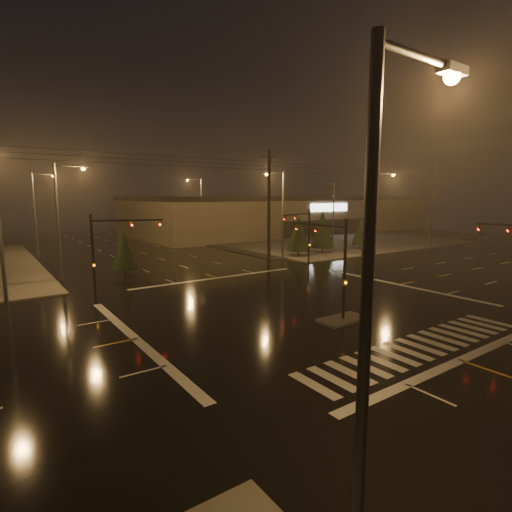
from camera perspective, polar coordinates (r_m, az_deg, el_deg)
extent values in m
plane|color=black|center=(27.08, 6.04, -7.04)|extent=(140.00, 140.00, 0.00)
cube|color=#43413C|center=(68.85, 8.53, 2.49)|extent=(36.00, 36.00, 0.12)
cube|color=#43413C|center=(24.31, 12.31, -8.84)|extent=(3.00, 1.60, 0.15)
cube|color=beige|center=(21.47, 22.35, -11.87)|extent=(15.00, 2.60, 0.01)
cube|color=beige|center=(20.55, 27.16, -13.11)|extent=(16.00, 0.50, 0.01)
cube|color=beige|center=(35.85, -5.58, -3.14)|extent=(16.00, 0.50, 0.01)
cube|color=black|center=(71.01, 12.57, 2.55)|extent=(50.00, 24.00, 0.08)
cube|color=#746853|center=(83.92, 3.51, 6.01)|extent=(60.00, 28.00, 7.00)
cube|color=black|center=(83.84, 3.54, 8.26)|extent=(60.20, 28.20, 0.80)
cube|color=white|center=(73.36, 10.44, 6.84)|extent=(9.00, 0.20, 1.40)
cube|color=black|center=(73.58, 10.34, 4.04)|extent=(22.00, 0.15, 2.80)
cylinder|color=black|center=(23.61, 12.54, -2.04)|extent=(0.18, 0.18, 6.00)
cylinder|color=black|center=(24.85, 8.90, 4.40)|extent=(0.12, 4.50, 0.12)
imported|color=#594707|center=(26.35, 5.84, 4.58)|extent=(0.16, 0.20, 1.00)
cube|color=#594707|center=(23.75, 12.48, -3.70)|extent=(0.25, 0.18, 0.35)
cylinder|color=black|center=(41.13, 7.56, 2.56)|extent=(0.18, 0.18, 6.00)
cylinder|color=black|center=(38.75, 5.92, 5.93)|extent=(4.74, 1.82, 0.12)
imported|color=#594707|center=(36.80, 4.20, 5.74)|extent=(0.24, 0.22, 1.00)
cube|color=#594707|center=(41.21, 7.54, 1.59)|extent=(0.25, 0.18, 0.35)
cylinder|color=black|center=(31.14, -22.26, 0.06)|extent=(0.18, 0.18, 6.00)
cylinder|color=black|center=(30.67, -17.87, 4.87)|extent=(4.74, 1.82, 0.12)
imported|color=#594707|center=(30.65, -13.65, 4.94)|extent=(0.24, 0.22, 1.00)
cube|color=#594707|center=(31.25, -22.18, -1.21)|extent=(0.25, 0.18, 0.35)
imported|color=#594707|center=(29.33, 29.34, 3.93)|extent=(0.22, 0.24, 1.00)
cylinder|color=#38383A|center=(7.67, 15.40, -9.01)|extent=(0.24, 0.24, 10.00)
cylinder|color=#38383A|center=(8.66, 22.40, 24.90)|extent=(2.40, 0.14, 0.14)
cube|color=#38383A|center=(9.55, 26.26, 22.76)|extent=(0.70, 0.30, 0.18)
sphere|color=orange|center=(9.51, 26.20, 22.00)|extent=(0.32, 0.32, 0.32)
cylinder|color=#38383A|center=(38.11, -26.43, 4.28)|extent=(0.24, 0.24, 10.00)
cylinder|color=#38383A|center=(38.32, -25.11, 11.58)|extent=(2.40, 0.14, 0.14)
cube|color=#38383A|center=(38.53, -23.47, 11.59)|extent=(0.70, 0.30, 0.18)
sphere|color=orange|center=(38.52, -23.46, 11.40)|extent=(0.32, 0.32, 0.32)
cylinder|color=#38383A|center=(53.96, -29.04, 5.11)|extent=(0.24, 0.24, 10.00)
cylinder|color=#38383A|center=(54.11, -28.14, 10.28)|extent=(2.40, 0.14, 0.14)
cube|color=#38383A|center=(54.26, -26.97, 10.30)|extent=(0.70, 0.30, 0.18)
sphere|color=orange|center=(54.26, -26.96, 10.16)|extent=(0.32, 0.32, 0.32)
cylinder|color=#38383A|center=(45.79, 3.87, 5.73)|extent=(0.24, 0.24, 10.00)
cylinder|color=#38383A|center=(45.06, 2.72, 11.81)|extent=(2.40, 0.14, 0.14)
cube|color=#38383A|center=(44.39, 1.57, 11.80)|extent=(0.70, 0.30, 0.18)
sphere|color=orange|center=(44.39, 1.57, 11.63)|extent=(0.32, 0.32, 0.32)
cylinder|color=#38383A|center=(62.62, -7.76, 6.44)|extent=(0.24, 0.24, 10.00)
cylinder|color=#38383A|center=(62.09, -8.85, 10.83)|extent=(2.40, 0.14, 0.14)
cube|color=#38383A|center=(61.61, -9.78, 10.78)|extent=(0.70, 0.30, 0.18)
sphere|color=orange|center=(61.60, -9.78, 10.66)|extent=(0.32, 0.32, 0.32)
cylinder|color=#38383A|center=(31.22, -32.77, 3.05)|extent=(0.24, 0.24, 10.00)
cylinder|color=#38383A|center=(50.09, 16.62, 5.64)|extent=(0.24, 0.24, 10.00)
cylinder|color=#38383A|center=(49.36, 17.97, 11.12)|extent=(0.14, 2.40, 0.14)
cube|color=#38383A|center=(48.70, 19.02, 11.06)|extent=(0.30, 0.70, 0.18)
sphere|color=orange|center=(48.70, 19.01, 10.90)|extent=(0.32, 0.32, 0.32)
cylinder|color=black|center=(42.02, 1.86, 6.86)|extent=(0.32, 0.32, 12.00)
cube|color=black|center=(42.19, 1.89, 13.94)|extent=(2.20, 0.12, 0.12)
cylinder|color=black|center=(64.63, 23.83, 6.75)|extent=(0.32, 0.32, 12.00)
cube|color=black|center=(64.74, 24.11, 11.35)|extent=(2.20, 0.12, 0.12)
cylinder|color=black|center=(48.56, 6.03, 0.36)|extent=(0.18, 0.18, 0.70)
cone|color=black|center=(48.27, 6.07, 3.34)|extent=(2.80, 2.80, 4.37)
cylinder|color=black|center=(52.04, 9.40, 0.84)|extent=(0.18, 0.18, 0.70)
cone|color=black|center=(51.75, 9.48, 3.77)|extent=(2.97, 2.97, 4.65)
cylinder|color=black|center=(55.86, 14.68, 1.20)|extent=(0.18, 0.18, 0.70)
cone|color=black|center=(55.63, 14.76, 3.42)|extent=(2.34, 2.34, 3.65)
cylinder|color=black|center=(38.38, -18.20, -2.23)|extent=(0.18, 0.18, 0.70)
cone|color=black|center=(38.06, -18.35, 0.84)|extent=(2.21, 2.21, 3.46)
imported|color=black|center=(66.12, 9.15, 2.89)|extent=(2.71, 5.07, 1.64)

